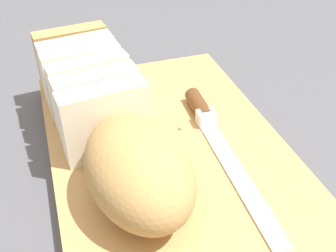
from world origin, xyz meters
name	(u,v)px	position (x,y,z in m)	size (l,w,h in m)	color
ground_plane	(168,159)	(0.00, 0.00, 0.00)	(3.00, 3.00, 0.00)	#4C4C51
cutting_board	(168,152)	(0.00, 0.00, 0.01)	(0.43, 0.29, 0.02)	tan
bread_loaf	(109,121)	(0.01, 0.07, 0.07)	(0.36, 0.14, 0.09)	tan
bread_knife	(210,125)	(0.01, -0.06, 0.03)	(0.27, 0.03, 0.02)	silver
crumb_near_knife	(160,156)	(-0.02, 0.02, 0.03)	(0.00, 0.00, 0.00)	tan
crumb_near_loaf	(180,128)	(0.03, -0.03, 0.03)	(0.00, 0.00, 0.00)	tan
crumb_stray_left	(134,127)	(0.05, 0.03, 0.03)	(0.01, 0.01, 0.01)	tan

